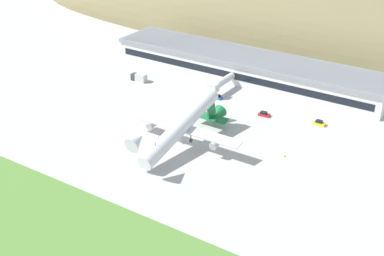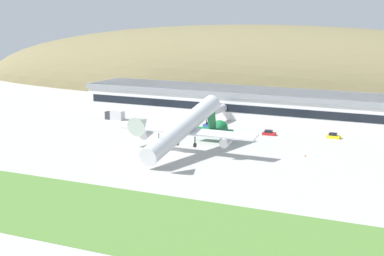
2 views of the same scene
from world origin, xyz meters
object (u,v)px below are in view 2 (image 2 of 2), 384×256
at_px(terminal_building, 238,100).
at_px(service_car_1, 210,125).
at_px(service_car_2, 269,133).
at_px(fuel_truck, 115,115).
at_px(cargo_airplane, 185,128).
at_px(service_car_0, 333,136).
at_px(jetway_0, 213,112).
at_px(traffic_cone_0, 305,155).

bearing_deg(terminal_building, service_car_1, -88.73).
bearing_deg(service_car_2, fuel_truck, 178.52).
bearing_deg(cargo_airplane, terminal_building, 99.83).
bearing_deg(terminal_building, service_car_0, -30.88).
bearing_deg(service_car_0, terminal_building, 149.12).
distance_m(jetway_0, cargo_airplane, 42.38).
distance_m(terminal_building, service_car_0, 45.36).
distance_m(service_car_1, traffic_cone_0, 44.83).
xyz_separation_m(cargo_airplane, service_car_2, (10.71, 32.28, -6.12)).
relative_size(terminal_building, jetway_0, 7.34).
bearing_deg(service_car_1, service_car_2, -10.00).
relative_size(cargo_airplane, service_car_1, 10.95).
xyz_separation_m(jetway_0, service_car_2, (21.82, -8.53, -3.39)).
bearing_deg(service_car_2, service_car_0, 11.88).
distance_m(cargo_airplane, fuel_truck, 54.85).
distance_m(service_car_1, service_car_2, 20.77).
bearing_deg(service_car_0, traffic_cone_0, -91.66).
height_order(jetway_0, service_car_1, jetway_0).
xyz_separation_m(cargo_airplane, fuel_truck, (-42.98, 33.67, -5.30)).
xyz_separation_m(terminal_building, service_car_0, (38.74, -23.17, -4.48)).
relative_size(jetway_0, cargo_airplane, 0.32).
xyz_separation_m(service_car_2, fuel_truck, (-53.69, 1.39, 0.82)).
relative_size(terminal_building, cargo_airplane, 2.37).
relative_size(fuel_truck, traffic_cone_0, 10.94).
height_order(service_car_1, traffic_cone_0, service_car_1).
relative_size(service_car_1, service_car_2, 1.08).
xyz_separation_m(terminal_building, service_car_1, (0.52, -23.30, -4.51)).
height_order(cargo_airplane, traffic_cone_0, cargo_airplane).
height_order(cargo_airplane, service_car_2, cargo_airplane).
xyz_separation_m(service_car_1, fuel_truck, (-33.24, -2.22, 0.80)).
bearing_deg(traffic_cone_0, cargo_airplane, -157.80).
bearing_deg(service_car_0, cargo_airplane, -128.34).
relative_size(service_car_1, traffic_cone_0, 7.28).
height_order(service_car_0, service_car_2, service_car_0).
xyz_separation_m(terminal_building, jetway_0, (-0.85, -18.38, -1.13)).
distance_m(terminal_building, jetway_0, 18.43).
xyz_separation_m(terminal_building, service_car_2, (20.97, -26.91, -4.52)).
bearing_deg(fuel_truck, service_car_1, 3.82).
height_order(cargo_airplane, service_car_0, cargo_airplane).
height_order(terminal_building, fuel_truck, terminal_building).
height_order(terminal_building, service_car_1, terminal_building).
relative_size(service_car_0, traffic_cone_0, 6.45).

